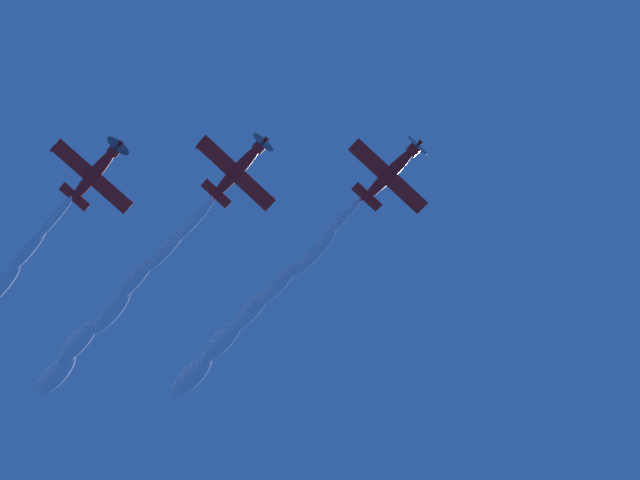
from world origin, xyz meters
TOP-DOWN VIEW (x-y plane):
  - airplane_lead at (3.11, -0.72)m, footprint 8.51×9.51m
  - airplane_left_wingman at (-7.41, -11.50)m, footprint 8.51×9.46m
  - airplane_right_wingman at (-17.71, -21.25)m, footprint 8.51×9.52m
  - smoke_trail_lead at (-20.52, 0.47)m, footprint 30.76×3.64m
  - smoke_trail_left_wingman at (-31.03, -10.12)m, footprint 30.46×3.62m

SIDE VIEW (x-z plane):
  - airplane_lead at x=3.11m, z-range 89.05..91.95m
  - airplane_right_wingman at x=-17.71m, z-range 89.07..92.11m
  - airplane_left_wingman at x=-7.41m, z-range 89.21..92.21m
  - smoke_trail_lead at x=-20.52m, z-range 89.89..92.72m
  - smoke_trail_left_wingman at x=-31.03m, z-range 90.06..92.78m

